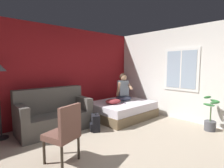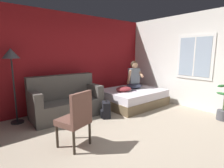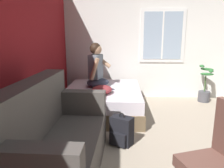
% 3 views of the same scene
% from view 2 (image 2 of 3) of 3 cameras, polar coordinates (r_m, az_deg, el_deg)
% --- Properties ---
extents(ground_plane, '(40.00, 40.00, 0.00)m').
position_cam_2_polar(ground_plane, '(3.20, 4.86, -19.87)').
color(ground_plane, tan).
extents(wall_back_accent, '(11.00, 0.16, 2.70)m').
position_cam_2_polar(wall_back_accent, '(5.15, -17.02, 6.92)').
color(wall_back_accent, maroon).
rests_on(wall_back_accent, ground).
extents(wall_side_with_window, '(0.19, 6.79, 2.70)m').
position_cam_2_polar(wall_side_with_window, '(5.40, 29.46, 6.21)').
color(wall_side_with_window, silver).
rests_on(wall_side_with_window, ground).
extents(bed, '(1.83, 1.49, 0.48)m').
position_cam_2_polar(bed, '(5.49, 6.61, -4.32)').
color(bed, brown).
rests_on(bed, ground).
extents(couch, '(1.72, 0.87, 1.04)m').
position_cam_2_polar(couch, '(4.60, -14.89, -5.41)').
color(couch, '#514C47').
rests_on(couch, ground).
extents(side_chair, '(0.58, 0.58, 0.98)m').
position_cam_2_polar(side_chair, '(3.04, -11.66, -10.63)').
color(side_chair, '#382D23').
rests_on(side_chair, ground).
extents(person_seated, '(0.62, 0.56, 0.88)m').
position_cam_2_polar(person_seated, '(5.61, 7.24, 2.24)').
color(person_seated, '#383D51').
rests_on(person_seated, bed).
extents(backpack, '(0.33, 0.35, 0.46)m').
position_cam_2_polar(backpack, '(4.41, -2.05, -8.49)').
color(backpack, black).
rests_on(backpack, ground).
extents(throw_pillow, '(0.54, 0.45, 0.14)m').
position_cam_2_polar(throw_pillow, '(5.15, 3.86, -1.63)').
color(throw_pillow, '#993338').
rests_on(throw_pillow, bed).
extents(cell_phone, '(0.14, 0.16, 0.01)m').
position_cam_2_polar(cell_phone, '(5.26, 7.23, -2.18)').
color(cell_phone, black).
rests_on(cell_phone, bed).
extents(floor_lamp, '(0.36, 0.36, 1.70)m').
position_cam_2_polar(floor_lamp, '(4.43, -30.01, 6.58)').
color(floor_lamp, black).
rests_on(floor_lamp, ground).
extents(potted_plant, '(0.39, 0.37, 0.85)m').
position_cam_2_polar(potted_plant, '(4.99, 32.60, -6.59)').
color(potted_plant, '#4C4C51').
rests_on(potted_plant, ground).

